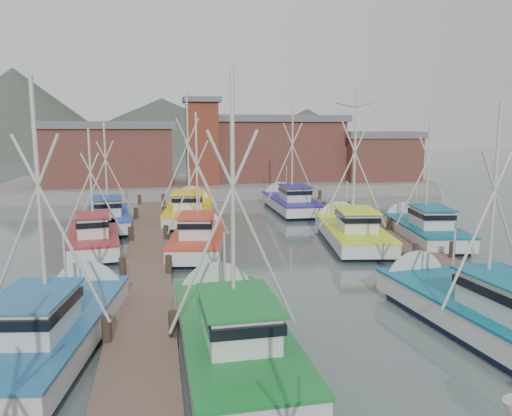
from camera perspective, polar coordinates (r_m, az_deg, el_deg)
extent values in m
plane|color=#536460|center=(19.33, 8.91, -11.64)|extent=(260.00, 260.00, 0.00)
cube|color=brown|center=(21.98, -12.50, -8.61)|extent=(2.20, 46.00, 0.40)
cylinder|color=black|center=(16.34, -16.64, -14.22)|extent=(0.30, 0.30, 1.50)
cylinder|color=black|center=(22.92, -14.98, -7.31)|extent=(0.30, 0.30, 1.50)
cylinder|color=black|center=(29.69, -14.10, -3.51)|extent=(0.30, 0.30, 1.50)
cylinder|color=black|center=(36.55, -13.54, -1.13)|extent=(0.30, 0.30, 1.50)
cylinder|color=black|center=(43.45, -13.17, 0.50)|extent=(0.30, 0.30, 1.50)
cylinder|color=black|center=(16.25, -9.39, -14.08)|extent=(0.30, 0.30, 1.50)
cylinder|color=black|center=(22.86, -9.94, -7.18)|extent=(0.30, 0.30, 1.50)
cylinder|color=black|center=(29.64, -10.23, -3.40)|extent=(0.30, 0.30, 1.50)
cylinder|color=black|center=(36.51, -10.41, -1.03)|extent=(0.30, 0.30, 1.50)
cylinder|color=black|center=(43.42, -10.53, 0.58)|extent=(0.30, 0.30, 1.50)
cube|color=brown|center=(25.68, 20.74, -6.40)|extent=(2.20, 46.00, 0.40)
cylinder|color=black|center=(25.95, 17.72, -5.50)|extent=(0.30, 0.30, 1.50)
cylinder|color=black|center=(32.09, 11.74, -2.48)|extent=(0.30, 0.30, 1.50)
cylinder|color=black|center=(38.52, 7.73, -0.43)|extent=(0.30, 0.30, 1.50)
cylinder|color=black|center=(45.12, 4.89, 1.03)|extent=(0.30, 0.30, 1.50)
cylinder|color=black|center=(26.96, 21.47, -5.16)|extent=(0.30, 0.30, 1.50)
cylinder|color=black|center=(32.91, 14.96, -2.31)|extent=(0.30, 0.30, 1.50)
cylinder|color=black|center=(39.21, 10.50, -0.33)|extent=(0.30, 0.30, 1.50)
cylinder|color=black|center=(45.71, 7.30, 1.09)|extent=(0.30, 0.30, 1.50)
cube|color=gray|center=(54.67, -4.36, 2.62)|extent=(44.00, 16.00, 1.20)
cube|color=brown|center=(52.24, -16.27, 5.66)|extent=(12.00, 8.00, 5.50)
cube|color=#5E5E63|center=(52.16, -16.43, 9.06)|extent=(12.72, 8.48, 0.70)
cube|color=brown|center=(55.38, 1.81, 6.57)|extent=(14.00, 9.00, 6.20)
cube|color=#5E5E63|center=(55.33, 1.83, 10.14)|extent=(14.84, 9.54, 0.70)
cube|color=brown|center=(56.12, 13.57, 5.48)|extent=(8.00, 6.00, 4.50)
cube|color=#5E5E63|center=(56.02, 13.67, 8.14)|extent=(8.48, 6.36, 0.70)
cube|color=maroon|center=(50.15, -6.17, 7.27)|extent=(3.00, 3.00, 8.00)
cube|color=#5E5E63|center=(50.20, -6.26, 12.13)|extent=(3.60, 3.60, 0.50)
cone|color=#455043|center=(136.35, -25.46, 5.44)|extent=(110.00, 110.00, 42.00)
cone|color=#455043|center=(147.11, -10.59, 6.38)|extent=(140.00, 140.00, 30.00)
cone|color=#455043|center=(143.20, 5.77, 6.42)|extent=(90.00, 90.00, 24.00)
cube|color=black|center=(15.55, -2.64, -16.70)|extent=(2.66, 7.90, 0.70)
cube|color=beige|center=(15.28, -2.65, -14.51)|extent=(3.02, 8.98, 0.80)
cube|color=#16792C|center=(15.13, -2.67, -13.19)|extent=(3.11, 9.07, 0.10)
cone|color=beige|center=(19.46, -4.77, -9.69)|extent=(2.81, 1.13, 2.80)
cube|color=beige|center=(13.93, -1.97, -12.68)|extent=(1.84, 2.71, 1.10)
cube|color=black|center=(13.85, -1.97, -11.80)|extent=(1.96, 2.98, 0.28)
cube|color=#16792C|center=(13.72, -1.98, -10.39)|extent=(2.08, 3.16, 0.07)
cylinder|color=beige|center=(13.96, -2.66, 0.69)|extent=(0.13, 0.13, 7.35)
cylinder|color=beige|center=(14.04, -4.94, -2.87)|extent=(2.63, 0.13, 5.75)
cylinder|color=beige|center=(14.22, -0.36, -2.68)|extent=(2.63, 0.13, 5.75)
cylinder|color=beige|center=(16.23, -3.61, -7.06)|extent=(0.07, 0.07, 2.50)
cube|color=black|center=(18.86, 24.23, -12.74)|extent=(3.18, 7.92, 0.70)
cube|color=beige|center=(18.64, 24.37, -10.88)|extent=(3.61, 9.00, 0.80)
cube|color=#0B6479|center=(18.52, 24.44, -9.78)|extent=(3.70, 9.09, 0.10)
cone|color=beige|center=(22.01, 16.90, -7.81)|extent=(2.83, 1.33, 2.74)
cube|color=beige|center=(17.61, 26.80, -8.97)|extent=(2.00, 2.78, 1.10)
cube|color=black|center=(17.54, 26.86, -8.25)|extent=(2.13, 3.05, 0.28)
cube|color=#0B6479|center=(17.44, 26.95, -7.12)|extent=(2.26, 3.24, 0.07)
cylinder|color=beige|center=(17.64, 25.52, 0.24)|extent=(0.13, 0.13, 6.53)
cylinder|color=beige|center=(17.40, 23.96, -2.34)|extent=(2.34, 0.30, 5.11)
cylinder|color=beige|center=(18.14, 26.68, -2.08)|extent=(2.34, 0.30, 5.11)
cylinder|color=beige|center=(19.35, 21.66, -5.03)|extent=(0.08, 0.08, 2.45)
cube|color=black|center=(17.06, -22.27, -14.97)|extent=(3.64, 7.92, 0.70)
cube|color=beige|center=(16.81, -22.41, -12.95)|extent=(4.14, 9.00, 0.80)
cube|color=#236291|center=(16.68, -22.49, -11.73)|extent=(4.23, 9.10, 0.10)
cone|color=beige|center=(20.72, -18.22, -8.94)|extent=(2.84, 1.51, 2.70)
cube|color=beige|center=(15.58, -23.96, -11.09)|extent=(2.13, 2.84, 1.10)
cube|color=black|center=(15.50, -24.02, -10.29)|extent=(2.28, 3.12, 0.28)
cube|color=#236291|center=(15.39, -24.11, -9.02)|extent=(2.42, 3.30, 0.07)
cylinder|color=beige|center=(15.64, -23.52, 0.56)|extent=(0.15, 0.15, 7.20)
cylinder|color=beige|center=(16.00, -25.31, -2.45)|extent=(2.56, 0.50, 5.63)
cylinder|color=beige|center=(15.57, -21.28, -2.50)|extent=(2.56, 0.50, 5.63)
cylinder|color=beige|center=(17.70, -20.98, -6.28)|extent=(0.09, 0.09, 2.60)
cube|color=black|center=(28.02, -6.58, -4.89)|extent=(3.39, 7.41, 0.70)
cube|color=beige|center=(27.87, -6.61, -3.59)|extent=(3.85, 8.42, 0.80)
cube|color=red|center=(27.79, -6.62, -2.83)|extent=(3.94, 8.51, 0.10)
cone|color=beige|center=(31.85, -6.06, -2.24)|extent=(2.67, 1.48, 2.53)
cube|color=beige|center=(26.72, -6.80, -2.06)|extent=(1.99, 2.65, 1.10)
cube|color=black|center=(26.68, -6.81, -1.58)|extent=(2.13, 2.91, 0.28)
cube|color=red|center=(26.61, -6.83, -0.82)|extent=(2.26, 3.09, 0.07)
cylinder|color=beige|center=(27.13, -6.78, 3.93)|extent=(0.13, 0.13, 6.55)
cylinder|color=beige|center=(27.26, -7.83, 2.30)|extent=(2.33, 0.44, 5.12)
cylinder|color=beige|center=(27.18, -5.66, 2.32)|extent=(2.33, 0.44, 5.12)
cylinder|color=beige|center=(29.00, -6.45, 0.13)|extent=(0.08, 0.08, 2.26)
cube|color=black|center=(30.18, 10.84, -3.97)|extent=(3.94, 8.43, 0.70)
cube|color=beige|center=(30.04, 10.88, -2.76)|extent=(4.48, 9.58, 0.80)
cube|color=#CDEE1F|center=(29.96, 10.90, -2.05)|extent=(4.58, 9.68, 0.10)
cone|color=beige|center=(34.49, 9.25, -1.43)|extent=(3.02, 1.56, 2.88)
cube|color=beige|center=(28.80, 11.40, -1.37)|extent=(2.29, 3.03, 1.10)
cube|color=black|center=(28.76, 11.42, -0.92)|extent=(2.45, 3.32, 0.28)
cube|color=#CDEE1F|center=(28.70, 11.44, -0.21)|extent=(2.60, 3.53, 0.07)
cylinder|color=beige|center=(29.28, 11.21, 5.48)|extent=(0.15, 0.15, 7.86)
cylinder|color=beige|center=(29.23, 10.03, 3.70)|extent=(2.78, 0.56, 6.14)
cylinder|color=beige|center=(29.48, 12.28, 3.67)|extent=(2.78, 0.56, 6.14)
cylinder|color=beige|center=(31.35, 10.33, 0.73)|extent=(0.09, 0.09, 2.57)
cube|color=black|center=(29.31, -17.96, -4.65)|extent=(2.91, 6.90, 0.70)
cube|color=beige|center=(29.17, -18.02, -3.41)|extent=(3.30, 7.84, 0.80)
cube|color=maroon|center=(29.09, -18.06, -2.68)|extent=(3.39, 7.93, 0.10)
cone|color=beige|center=(32.93, -17.96, -2.27)|extent=(2.48, 1.36, 2.38)
cube|color=beige|center=(28.08, -18.13, -1.91)|extent=(1.78, 2.44, 1.10)
cube|color=black|center=(28.04, -18.15, -1.45)|extent=(1.90, 2.68, 0.28)
cube|color=maroon|center=(27.98, -18.19, -0.73)|extent=(2.02, 2.84, 0.07)
cylinder|color=beige|center=(28.51, -18.35, 2.91)|extent=(0.13, 0.13, 5.69)
cylinder|color=beige|center=(28.60, -19.33, 1.52)|extent=(2.04, 0.31, 4.45)
cylinder|color=beige|center=(28.58, -17.23, 1.63)|extent=(2.04, 0.31, 4.45)
cylinder|color=beige|center=(30.23, -18.15, 0.10)|extent=(0.07, 0.07, 2.28)
cube|color=black|center=(31.97, 18.55, -3.55)|extent=(3.56, 7.71, 0.70)
cube|color=beige|center=(31.84, 18.61, -2.41)|extent=(4.05, 8.76, 0.80)
cube|color=#055A73|center=(31.77, 18.64, -1.73)|extent=(4.15, 8.85, 0.10)
cone|color=beige|center=(35.76, 16.23, -1.30)|extent=(2.80, 1.50, 2.66)
cube|color=beige|center=(30.74, 19.36, -1.05)|extent=(2.09, 2.77, 1.10)
cube|color=black|center=(30.70, 19.38, -0.62)|extent=(2.24, 3.03, 0.28)
cube|color=#055A73|center=(30.64, 19.42, 0.04)|extent=(2.38, 3.22, 0.07)
cylinder|color=beige|center=(31.17, 19.07, 4.37)|extent=(0.14, 0.14, 6.77)
cylinder|color=beige|center=(31.04, 18.02, 2.93)|extent=(2.41, 0.47, 5.30)
cylinder|color=beige|center=(31.45, 19.96, 2.90)|extent=(2.41, 0.47, 5.30)
cylinder|color=beige|center=(32.97, 17.83, 0.84)|extent=(0.08, 0.08, 2.47)
cube|color=black|center=(37.53, -7.60, -1.30)|extent=(3.74, 8.85, 0.70)
cube|color=beige|center=(37.42, -7.62, -0.33)|extent=(4.25, 10.06, 0.80)
cube|color=yellow|center=(37.36, -7.64, 0.25)|extent=(4.36, 10.17, 0.10)
cone|color=beige|center=(42.26, -7.28, 0.57)|extent=(3.16, 1.43, 3.05)
cube|color=beige|center=(36.11, -7.75, 0.85)|extent=(2.29, 3.13, 1.10)
cube|color=black|center=(36.08, -7.76, 1.22)|extent=(2.45, 3.44, 0.28)
cube|color=yellow|center=(36.03, -7.77, 1.78)|extent=(2.59, 3.65, 0.07)
cylinder|color=beige|center=(36.75, -7.79, 6.64)|extent=(0.15, 0.15, 8.30)
cylinder|color=beige|center=(36.84, -8.73, 5.10)|extent=(2.96, 0.43, 6.49)
cylinder|color=beige|center=(36.77, -6.78, 5.14)|extent=(2.96, 0.43, 6.49)
cylinder|color=beige|center=(38.93, -7.54, 2.42)|extent=(0.09, 0.09, 2.73)
cube|color=black|center=(41.07, 4.03, -0.34)|extent=(2.83, 8.31, 0.70)
cube|color=beige|center=(40.96, 4.04, 0.56)|extent=(3.22, 9.44, 0.80)
cube|color=navy|center=(40.91, 4.05, 1.08)|extent=(3.31, 9.54, 0.10)
cone|color=beige|center=(45.51, 2.61, 1.25)|extent=(2.95, 1.15, 2.94)
cube|color=beige|center=(39.75, 4.45, 1.67)|extent=(1.94, 2.85, 1.10)
cube|color=black|center=(39.72, 4.46, 2.00)|extent=(2.07, 3.13, 0.28)
cube|color=navy|center=(39.68, 4.46, 2.52)|extent=(2.20, 3.32, 0.07)
cylinder|color=beige|center=(40.36, 4.18, 6.63)|extent=(0.13, 0.13, 7.89)
cylinder|color=beige|center=(40.27, 3.33, 5.31)|extent=(2.82, 0.15, 6.17)
cylinder|color=beige|center=(40.56, 4.99, 5.32)|extent=(2.82, 0.15, 6.17)
cylinder|color=beige|center=(42.39, 3.51, 3.04)|extent=(0.08, 0.08, 2.62)
cube|color=black|center=(35.66, -16.49, -2.16)|extent=(3.02, 7.23, 0.70)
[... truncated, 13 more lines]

